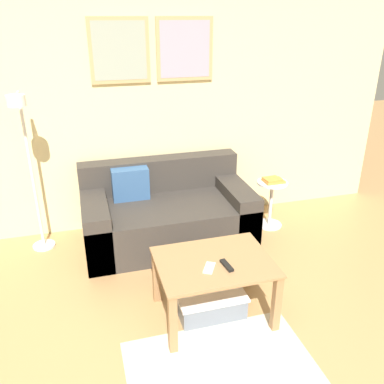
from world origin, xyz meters
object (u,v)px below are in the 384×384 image
Objects in this scene: storage_bin at (210,301)px; couch at (166,214)px; remote_control at (227,265)px; cell_phone at (209,268)px; book_stack at (273,180)px; floor_lamp at (27,157)px; side_table at (271,200)px; coffee_table at (214,272)px.

couch is at bearing 93.48° from storage_bin.
remote_control reaches higher than cell_phone.
floor_lamp is at bearing 177.56° from book_stack.
couch reaches higher than remote_control.
remote_control is (-0.99, -1.29, 0.18)m from side_table.
cell_phone is at bearing -131.35° from book_stack.
couch is 3.15× the size of storage_bin.
book_stack is at bearing 47.30° from storage_bin.
coffee_table is at bearing -131.42° from side_table.
side_table is (1.05, 1.19, -0.08)m from coffee_table.
storage_bin is at bearing -132.70° from book_stack.
floor_lamp reaches higher than cell_phone.
couch is 7.88× the size of book_stack.
floor_lamp is (-1.22, 0.07, 0.70)m from couch.
storage_bin is 0.42m from remote_control.
cell_phone is at bearing -88.83° from couch.
remote_control is at bearing -45.31° from floor_lamp.
book_stack reaches higher than remote_control.
cell_phone is (-1.12, -1.27, -0.05)m from book_stack.
storage_bin is 0.34× the size of floor_lamp.
coffee_table is at bearing 117.39° from remote_control.
remote_control is at bearing -55.69° from coffee_table.
coffee_table is 1.59m from side_table.
floor_lamp is 11.00× the size of cell_phone.
floor_lamp is (-1.31, 1.29, 0.59)m from coffee_table.
coffee_table is 1.60m from book_stack.
couch is at bearing 178.58° from side_table.
side_table is at bearing 48.58° from coffee_table.
book_stack is (1.15, -0.03, 0.25)m from couch.
coffee_table is at bearing -85.80° from couch.
remote_control is at bearing -83.36° from couch.
coffee_table is 5.61× the size of remote_control.
book_stack is 1.49× the size of cell_phone.
storage_bin is 3.48× the size of remote_control.
floor_lamp is 2.46m from side_table.
cell_phone is (-1.12, -1.27, 0.18)m from side_table.
side_table is at bearing 78.30° from cell_phone.
storage_bin is 1.02× the size of side_table.
cell_phone is (1.24, -1.37, -0.50)m from floor_lamp.
floor_lamp is at bearing 176.60° from couch.
couch reaches higher than coffee_table.
floor_lamp is 2.01m from remote_control.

